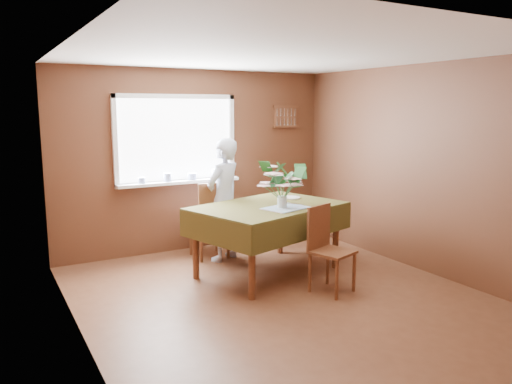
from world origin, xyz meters
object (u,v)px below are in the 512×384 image
dining_table (268,214)px  chair_far (211,217)px  chair_near (326,245)px  seated_woman (224,200)px  flower_bouquet (282,181)px

dining_table → chair_far: chair_far is taller
chair_far → chair_near: chair_far is taller
seated_woman → chair_far: bearing=-72.5°
flower_bouquet → chair_near: bearing=-70.4°
chair_far → flower_bouquet: flower_bouquet is taller
chair_near → flower_bouquet: bearing=91.0°
chair_far → chair_near: (0.60, -1.69, -0.05)m
chair_far → flower_bouquet: (0.40, -1.11, 0.59)m
flower_bouquet → seated_woman: bearing=105.6°
chair_far → seated_woman: seated_woman is taller
chair_far → flower_bouquet: bearing=111.3°
chair_far → chair_near: size_ratio=1.11×
chair_near → seated_woman: size_ratio=0.58×
dining_table → seated_woman: (-0.22, 0.76, 0.07)m
chair_far → seated_woman: 0.30m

